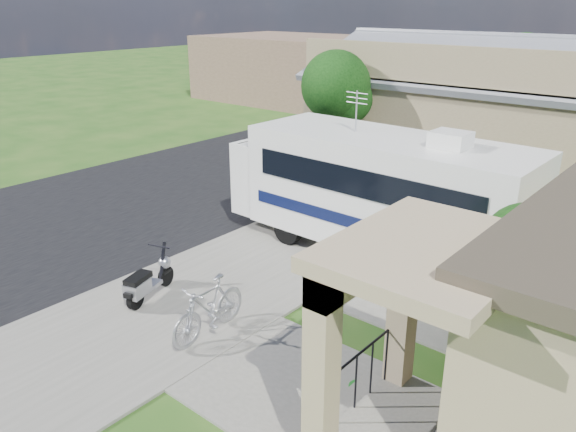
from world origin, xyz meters
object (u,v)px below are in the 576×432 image
Objects in this scene: pickup_truck at (348,130)px; scooter at (147,282)px; motorhome at (377,189)px; bicycle at (209,311)px; garden_hose at (359,391)px; shrub at (523,289)px; van at (418,108)px.

scooter is at bearing 99.30° from pickup_truck.
motorhome is 1.32× the size of pickup_truck.
bicycle is 3.22m from garden_hose.
bicycle is (-4.81, -2.73, -1.00)m from shrub.
van is at bearing 115.43° from garden_hose.
pickup_truck is (-6.67, 8.64, -0.90)m from motorhome.
motorhome is at bearing 119.77° from pickup_truck.
bicycle is at bearing -20.38° from scooter.
pickup_truck is at bearing 110.72° from bicycle.
bicycle is 15.43m from pickup_truck.
scooter is 2.04m from bicycle.
motorhome is 22.42× the size of garden_hose.
shrub reaches higher than pickup_truck.
motorhome reaches higher than scooter.
van is (-0.32, 7.01, -0.00)m from pickup_truck.
shrub is (4.50, -2.68, -0.15)m from motorhome.
bicycle reaches higher than scooter.
van is 22.91m from garden_hose.
pickup_truck is 16.67m from garden_hose.
pickup_truck is (-6.36, 14.05, 0.26)m from bicycle.
pickup_truck is at bearing 134.61° from shrub.
van is at bearing 115.04° from motorhome.
motorhome reaches higher than pickup_truck.
scooter is (-2.35, -5.32, -1.25)m from motorhome.
bicycle is at bearing -92.29° from motorhome.
motorhome is 6.01m from garden_hose.
shrub is 8.78× the size of garden_hose.
pickup_truck reaches higher than bicycle.
garden_hose is at bearing -14.56° from scooter.
van reaches higher than garden_hose.
pickup_truck is (-4.32, 13.96, 0.35)m from scooter.
pickup_truck is at bearing 89.36° from scooter.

